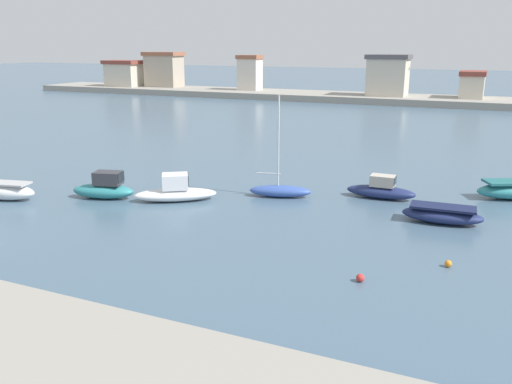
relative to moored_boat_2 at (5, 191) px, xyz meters
name	(u,v)px	position (x,y,z in m)	size (l,w,h in m)	color
moored_boat_2	(5,191)	(0.00, 0.00, 0.00)	(4.04, 2.11, 1.07)	white
moored_boat_3	(104,188)	(5.28, 2.66, 0.10)	(4.07, 2.36, 1.66)	teal
moored_boat_4	(175,192)	(9.51, 3.96, 0.04)	(4.98, 3.94, 1.63)	white
moored_boat_5	(280,190)	(14.93, 7.26, -0.10)	(3.95, 2.13, 6.18)	#3856A8
moored_boat_6	(381,190)	(20.66, 9.48, 0.00)	(4.18, 1.36, 1.43)	navy
moored_boat_7	(442,215)	(24.51, 6.09, -0.08)	(4.17, 1.74, 0.91)	navy
mooring_buoy_0	(448,264)	(25.32, 0.13, -0.37)	(0.30, 0.30, 0.30)	orange
mooring_buoy_2	(360,278)	(22.27, -2.81, -0.36)	(0.33, 0.33, 0.33)	red
distant_shoreline	(332,88)	(1.14, 66.40, 1.39)	(122.45, 11.25, 7.63)	gray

